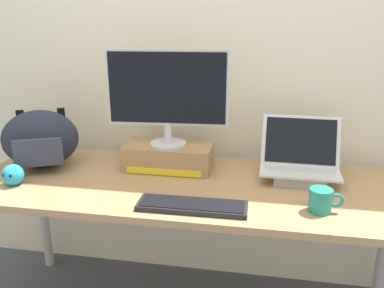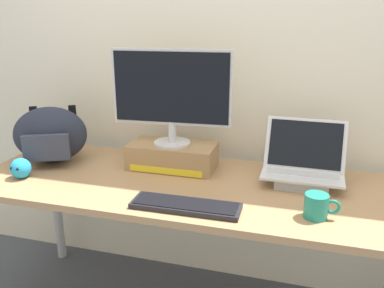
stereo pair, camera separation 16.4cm
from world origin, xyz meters
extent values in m
cube|color=silver|center=(0.00, 0.45, 1.30)|extent=(7.00, 0.10, 2.60)
cube|color=#A87F56|center=(0.00, 0.00, 0.71)|extent=(1.97, 0.71, 0.03)
cylinder|color=#B2B2B7|center=(-0.93, 0.29, 0.35)|extent=(0.05, 0.05, 0.70)
cylinder|color=#B2B2B7|center=(0.93, 0.29, 0.35)|extent=(0.05, 0.05, 0.70)
cube|color=#9E7A51|center=(-0.14, 0.15, 0.79)|extent=(0.41, 0.21, 0.12)
cube|color=yellow|center=(-0.14, 0.05, 0.75)|extent=(0.35, 0.00, 0.03)
cylinder|color=silver|center=(-0.14, 0.15, 0.85)|extent=(0.17, 0.17, 0.01)
cylinder|color=silver|center=(-0.14, 0.15, 0.91)|extent=(0.04, 0.04, 0.10)
cube|color=silver|center=(-0.14, 0.15, 1.12)|extent=(0.56, 0.06, 0.35)
cube|color=black|center=(-0.14, 0.14, 1.12)|extent=(0.53, 0.04, 0.32)
cube|color=#ADADB2|center=(0.47, 0.12, 0.75)|extent=(0.22, 0.20, 0.04)
cube|color=silver|center=(0.47, 0.12, 0.78)|extent=(0.35, 0.24, 0.01)
cube|color=#B7B7BC|center=(0.47, 0.14, 0.78)|extent=(0.31, 0.14, 0.00)
cube|color=silver|center=(0.47, 0.19, 0.89)|extent=(0.35, 0.11, 0.22)
cube|color=black|center=(0.47, 0.18, 0.89)|extent=(0.31, 0.10, 0.19)
cube|color=black|center=(0.04, -0.24, 0.74)|extent=(0.42, 0.13, 0.02)
cube|color=black|center=(0.04, -0.24, 0.75)|extent=(0.40, 0.11, 0.00)
ellipsoid|color=#232838|center=(-0.75, 0.07, 0.87)|extent=(0.41, 0.34, 0.28)
cube|color=#333847|center=(-0.70, -0.04, 0.84)|extent=(0.21, 0.11, 0.13)
cube|color=black|center=(-0.89, 0.14, 0.88)|extent=(0.04, 0.03, 0.21)
cube|color=black|center=(-0.71, 0.22, 0.88)|extent=(0.04, 0.03, 0.21)
cylinder|color=#1E7F70|center=(0.52, -0.18, 0.77)|extent=(0.09, 0.09, 0.09)
torus|color=#1E7F70|center=(0.58, -0.18, 0.78)|extent=(0.06, 0.01, 0.06)
sphere|color=#2393CC|center=(-0.76, -0.16, 0.77)|extent=(0.09, 0.09, 0.09)
sphere|color=black|center=(-0.78, -0.20, 0.79)|extent=(0.01, 0.01, 0.01)
sphere|color=black|center=(-0.75, -0.20, 0.79)|extent=(0.01, 0.01, 0.01)
camera|label=1|loc=(0.29, -1.60, 1.43)|focal=37.45mm
camera|label=2|loc=(0.45, -1.57, 1.43)|focal=37.45mm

